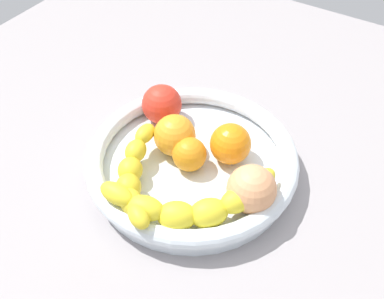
% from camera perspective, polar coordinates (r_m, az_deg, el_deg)
% --- Properties ---
extents(kitchen_counter, '(1.20, 1.20, 0.03)m').
position_cam_1_polar(kitchen_counter, '(0.74, 0.00, -3.54)').
color(kitchen_counter, '#989193').
rests_on(kitchen_counter, ground).
extents(fruit_bowl, '(0.32, 0.32, 0.05)m').
position_cam_1_polar(fruit_bowl, '(0.71, 0.00, -1.45)').
color(fruit_bowl, silver).
rests_on(fruit_bowl, kitchen_counter).
extents(banana_draped_left, '(0.17, 0.20, 0.05)m').
position_cam_1_polar(banana_draped_left, '(0.62, -0.03, -6.88)').
color(banana_draped_left, yellow).
rests_on(banana_draped_left, fruit_bowl).
extents(banana_draped_right, '(0.17, 0.12, 0.05)m').
position_cam_1_polar(banana_draped_right, '(0.66, -7.25, -3.24)').
color(banana_draped_right, yellow).
rests_on(banana_draped_right, fruit_bowl).
extents(orange_front, '(0.05, 0.05, 0.05)m').
position_cam_1_polar(orange_front, '(0.69, -0.11, -0.69)').
color(orange_front, orange).
rests_on(orange_front, fruit_bowl).
extents(orange_mid_left, '(0.07, 0.07, 0.07)m').
position_cam_1_polar(orange_mid_left, '(0.71, -2.16, 1.78)').
color(orange_mid_left, orange).
rests_on(orange_mid_left, fruit_bowl).
extents(orange_mid_right, '(0.06, 0.06, 0.06)m').
position_cam_1_polar(orange_mid_right, '(0.70, 4.78, 0.71)').
color(orange_mid_right, orange).
rests_on(orange_mid_right, fruit_bowl).
extents(tomato_red, '(0.07, 0.07, 0.07)m').
position_cam_1_polar(tomato_red, '(0.76, -3.76, 5.61)').
color(tomato_red, red).
rests_on(tomato_red, fruit_bowl).
extents(peach_blush, '(0.07, 0.07, 0.07)m').
position_cam_1_polar(peach_blush, '(0.64, 7.38, -4.90)').
color(peach_blush, '#E59C69').
rests_on(peach_blush, fruit_bowl).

